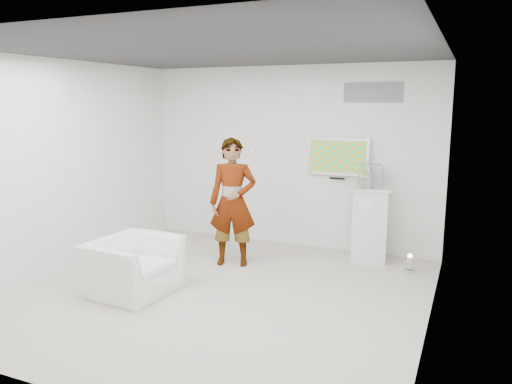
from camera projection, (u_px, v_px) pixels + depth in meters
room at (220, 177)px, 6.10m from camera, size 5.01×5.01×3.00m
tv at (338, 156)px, 7.96m from camera, size 1.00×0.08×0.60m
logo_decal at (373, 93)px, 7.62m from camera, size 0.90×0.02×0.30m
person at (233, 202)px, 7.36m from camera, size 0.80×0.64×1.90m
armchair at (133, 266)px, 6.36m from camera, size 1.01×1.14×0.69m
pedestal at (368, 224)px, 7.60m from camera, size 0.68×0.68×1.15m
floor_uplight at (410, 264)px, 7.12m from camera, size 0.22×0.22×0.26m
vitrine at (370, 176)px, 7.47m from camera, size 0.43×0.43×0.34m
console at (370, 180)px, 7.48m from camera, size 0.06×0.16×0.22m
wii_remote at (251, 150)px, 7.35m from camera, size 0.12×0.14×0.04m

